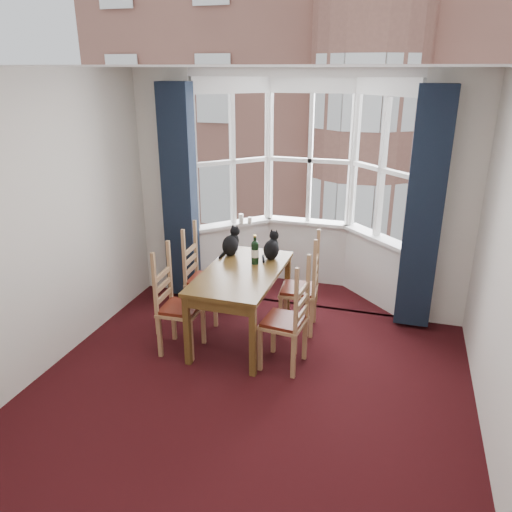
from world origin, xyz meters
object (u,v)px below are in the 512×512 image
at_px(chair_left_far, 199,280).
at_px(candle_short, 250,221).
at_px(cat_left, 231,244).
at_px(chair_right_near, 292,324).
at_px(cat_right, 272,248).
at_px(chair_left_near, 172,308).
at_px(wine_bottle, 255,251).
at_px(candle_tall, 241,219).
at_px(dining_table, 242,279).
at_px(chair_right_far, 307,291).

relative_size(chair_left_far, candle_short, 10.41).
bearing_deg(cat_left, chair_right_near, -42.71).
distance_m(cat_right, candle_short, 1.09).
bearing_deg(chair_left_near, chair_left_far, 92.10).
height_order(chair_left_near, wine_bottle, wine_bottle).
height_order(chair_left_near, candle_short, candle_short).
height_order(chair_left_near, candle_tall, candle_tall).
height_order(dining_table, cat_right, cat_right).
relative_size(chair_left_near, cat_left, 2.63).
distance_m(chair_right_far, candle_tall, 1.53).
height_order(dining_table, wine_bottle, wine_bottle).
bearing_deg(cat_left, wine_bottle, -28.92).
bearing_deg(wine_bottle, candle_tall, 115.34).
distance_m(cat_left, wine_bottle, 0.39).
xyz_separation_m(chair_right_far, wine_bottle, (-0.56, -0.13, 0.46)).
bearing_deg(chair_right_near, chair_right_far, 91.15).
bearing_deg(chair_left_near, chair_right_near, 1.17).
distance_m(chair_left_near, chair_right_far, 1.49).
distance_m(chair_left_near, candle_short, 1.89).
distance_m(dining_table, candle_short, 1.44).
xyz_separation_m(dining_table, cat_left, (-0.27, 0.43, 0.23)).
distance_m(chair_right_near, cat_left, 1.33).
bearing_deg(chair_right_far, candle_short, 134.09).
height_order(chair_left_far, cat_right, cat_right).
distance_m(chair_left_far, chair_right_near, 1.48).
xyz_separation_m(chair_right_far, cat_right, (-0.43, 0.07, 0.44)).
xyz_separation_m(wine_bottle, candle_short, (-0.42, 1.14, -0.01)).
distance_m(chair_right_far, wine_bottle, 0.74).
height_order(dining_table, cat_left, cat_left).
xyz_separation_m(dining_table, chair_left_near, (-0.61, -0.45, -0.22)).
bearing_deg(cat_right, candle_tall, 125.99).
bearing_deg(dining_table, candle_tall, 108.50).
relative_size(chair_left_far, wine_bottle, 2.82).
height_order(chair_right_far, wine_bottle, wine_bottle).
bearing_deg(wine_bottle, chair_left_near, -134.82).
bearing_deg(chair_left_near, chair_right_far, 33.24).
distance_m(chair_left_near, cat_right, 1.28).
height_order(chair_right_far, candle_tall, candle_tall).
bearing_deg(cat_right, wine_bottle, -123.51).
bearing_deg(candle_tall, dining_table, -71.50).
bearing_deg(wine_bottle, cat_left, 151.08).
xyz_separation_m(chair_right_near, candle_tall, (-1.10, 1.77, 0.46)).
bearing_deg(wine_bottle, chair_right_far, 12.91).
relative_size(chair_left_near, chair_right_near, 1.00).
xyz_separation_m(chair_right_far, candle_tall, (-1.09, 0.98, 0.46)).
bearing_deg(chair_right_near, cat_left, 137.29).
height_order(candle_tall, candle_short, candle_tall).
distance_m(chair_left_near, chair_right_near, 1.26).
xyz_separation_m(dining_table, chair_left_far, (-0.63, 0.30, -0.22)).
distance_m(dining_table, cat_left, 0.55).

